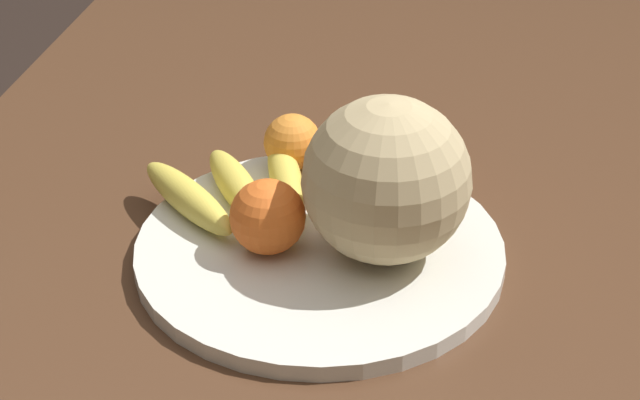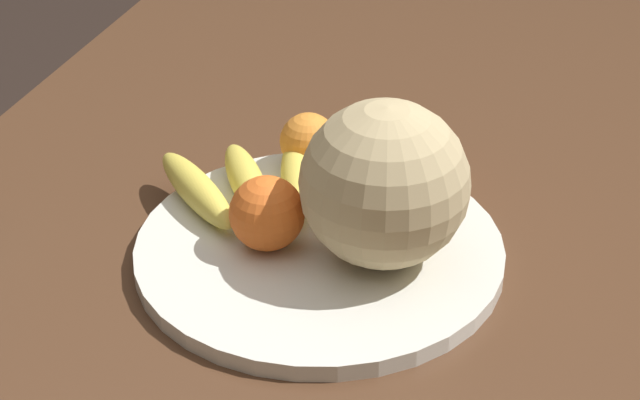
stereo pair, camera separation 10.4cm
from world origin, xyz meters
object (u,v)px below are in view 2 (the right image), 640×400
(orange_front_right, at_px, (407,173))
(banana_bunch, at_px, (245,183))
(melon, at_px, (385,184))
(produce_tag, at_px, (328,180))
(kitchen_table, at_px, (359,333))
(orange_front_left, at_px, (308,141))
(fruit_bowl, at_px, (320,248))
(orange_back_left, at_px, (267,213))
(orange_back_right, at_px, (368,142))
(orange_mid_center, at_px, (351,174))

(orange_front_right, bearing_deg, banana_bunch, -73.21)
(melon, relative_size, produce_tag, 2.05)
(kitchen_table, relative_size, orange_front_left, 25.85)
(banana_bunch, height_order, orange_front_left, orange_front_left)
(produce_tag, bearing_deg, melon, 16.78)
(kitchen_table, xyz_separation_m, fruit_bowl, (-0.00, -0.04, 0.10))
(banana_bunch, bearing_deg, melon, -143.02)
(kitchen_table, xyz_separation_m, banana_bunch, (-0.06, -0.14, 0.12))
(banana_bunch, bearing_deg, orange_back_left, -179.18)
(fruit_bowl, bearing_deg, produce_tag, -166.50)
(kitchen_table, xyz_separation_m, produce_tag, (-0.12, -0.07, 0.11))
(orange_front_right, xyz_separation_m, orange_back_right, (-0.04, -0.05, 0.00))
(orange_front_left, height_order, orange_front_right, same)
(orange_mid_center, bearing_deg, orange_back_left, -25.61)
(orange_back_left, relative_size, produce_tag, 0.94)
(orange_back_left, bearing_deg, banana_bunch, -145.49)
(banana_bunch, bearing_deg, fruit_bowl, -152.83)
(kitchen_table, height_order, orange_back_left, orange_back_left)
(melon, height_order, orange_back_right, melon)
(orange_mid_center, bearing_deg, produce_tag, -125.13)
(orange_back_right, distance_m, produce_tag, 0.06)
(banana_bunch, distance_m, orange_back_right, 0.14)
(produce_tag, bearing_deg, orange_back_right, 113.38)
(melon, bearing_deg, banana_bunch, -109.33)
(fruit_bowl, height_order, orange_back_right, orange_back_right)
(melon, relative_size, orange_back_left, 2.17)
(kitchen_table, height_order, orange_back_right, orange_back_right)
(orange_front_left, distance_m, orange_back_left, 0.16)
(melon, xyz_separation_m, orange_front_right, (-0.11, -0.00, -0.05))
(orange_back_right, bearing_deg, orange_back_left, -18.28)
(banana_bunch, height_order, orange_mid_center, orange_mid_center)
(kitchen_table, distance_m, orange_front_left, 0.22)
(orange_front_right, bearing_deg, orange_front_left, -105.41)
(fruit_bowl, xyz_separation_m, banana_bunch, (-0.06, -0.10, 0.03))
(orange_front_left, distance_m, orange_front_right, 0.12)
(orange_front_right, height_order, produce_tag, orange_front_right)
(fruit_bowl, height_order, banana_bunch, banana_bunch)
(banana_bunch, xyz_separation_m, orange_front_left, (-0.08, 0.04, 0.01))
(orange_front_right, relative_size, orange_back_right, 0.89)
(orange_front_right, relative_size, produce_tag, 0.80)
(orange_mid_center, distance_m, produce_tag, 0.05)
(kitchen_table, height_order, melon, melon)
(kitchen_table, distance_m, orange_back_right, 0.21)
(orange_mid_center, bearing_deg, orange_front_left, -127.18)
(produce_tag, bearing_deg, kitchen_table, 9.75)
(fruit_bowl, height_order, orange_back_left, orange_back_left)
(kitchen_table, xyz_separation_m, orange_back_right, (-0.15, -0.04, 0.14))
(fruit_bowl, xyz_separation_m, orange_front_right, (-0.11, 0.06, 0.04))
(orange_front_right, height_order, orange_back_right, orange_back_right)
(melon, height_order, orange_front_left, melon)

